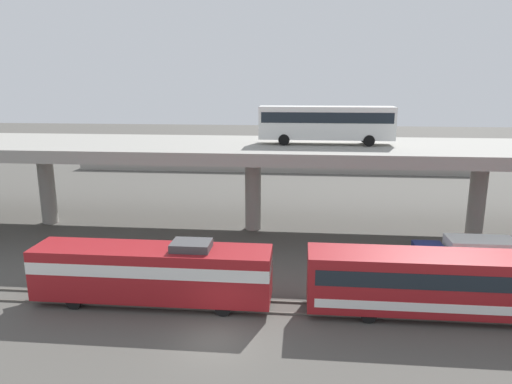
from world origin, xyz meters
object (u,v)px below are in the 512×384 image
(train_coach_lead, at_px, (482,283))
(transit_bus_on_overpass, at_px, (326,121))
(parked_car_1, at_px, (417,156))
(parked_car_5, at_px, (312,151))
(train_locomotive, at_px, (141,270))
(parked_car_0, at_px, (181,151))
(parked_car_2, at_px, (427,151))
(parked_car_7, at_px, (254,153))
(parked_car_4, at_px, (404,153))
(parked_car_3, at_px, (222,150))
(service_truck_west, at_px, (467,257))
(parked_car_6, at_px, (131,151))

(train_coach_lead, bearing_deg, transit_bus_on_overpass, -61.93)
(parked_car_1, bearing_deg, parked_car_5, 170.09)
(train_locomotive, height_order, parked_car_0, train_locomotive)
(train_coach_lead, xyz_separation_m, parked_car_2, (10.09, 52.54, 0.33))
(parked_car_1, bearing_deg, train_coach_lead, -98.65)
(parked_car_7, bearing_deg, train_locomotive, -92.76)
(parked_car_4, bearing_deg, parked_car_2, -151.76)
(parked_car_7, bearing_deg, parked_car_0, 172.45)
(parked_car_1, relative_size, parked_car_3, 1.06)
(parked_car_5, bearing_deg, parked_car_0, -177.37)
(service_truck_west, distance_m, parked_car_6, 58.56)
(parked_car_5, bearing_deg, parked_car_6, -175.70)
(service_truck_west, height_order, parked_car_1, parked_car_1)
(train_locomotive, bearing_deg, parked_car_3, -86.13)
(parked_car_0, bearing_deg, parked_car_7, 172.45)
(parked_car_2, distance_m, parked_car_7, 28.82)
(parked_car_4, bearing_deg, transit_bus_on_overpass, 67.16)
(train_coach_lead, distance_m, parked_car_6, 62.18)
(parked_car_7, bearing_deg, service_truck_west, -65.34)
(parked_car_4, height_order, parked_car_5, same)
(parked_car_1, xyz_separation_m, parked_car_6, (-46.31, 0.58, -0.00))
(parked_car_1, bearing_deg, service_truck_west, -98.42)
(parked_car_3, distance_m, parked_car_7, 6.75)
(parked_car_2, relative_size, parked_car_7, 1.02)
(parked_car_1, height_order, parked_car_2, same)
(service_truck_west, height_order, parked_car_4, parked_car_4)
(train_coach_lead, relative_size, service_truck_west, 3.01)
(train_locomotive, bearing_deg, parked_car_7, -92.76)
(train_coach_lead, distance_m, service_truck_west, 5.82)
(service_truck_west, bearing_deg, train_coach_lead, 79.65)
(parked_car_1, height_order, parked_car_5, same)
(parked_car_2, bearing_deg, train_locomotive, 59.64)
(parked_car_4, xyz_separation_m, parked_car_7, (-24.16, -2.24, 0.00))
(parked_car_3, relative_size, parked_car_7, 1.02)
(parked_car_6, bearing_deg, parked_car_0, 8.76)
(parked_car_3, bearing_deg, parked_car_7, 149.05)
(parked_car_3, relative_size, parked_car_4, 1.05)
(train_locomotive, relative_size, parked_car_6, 3.80)
(parked_car_3, bearing_deg, parked_car_4, 177.64)
(parked_car_0, bearing_deg, parked_car_2, -175.97)
(parked_car_3, bearing_deg, service_truck_west, 118.84)
(train_locomotive, xyz_separation_m, parked_car_7, (2.31, 47.99, 0.31))
(parked_car_2, bearing_deg, parked_car_0, 4.03)
(service_truck_west, distance_m, parked_car_2, 47.72)
(parked_car_4, bearing_deg, train_locomotive, 62.21)
(train_coach_lead, distance_m, parked_car_3, 56.86)
(service_truck_west, xyz_separation_m, parked_car_0, (-31.93, 43.96, 0.87))
(parked_car_4, xyz_separation_m, parked_car_6, (-44.82, -1.83, 0.00))
(train_coach_lead, height_order, parked_car_6, train_coach_lead)
(parked_car_0, bearing_deg, service_truck_west, 126.00)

